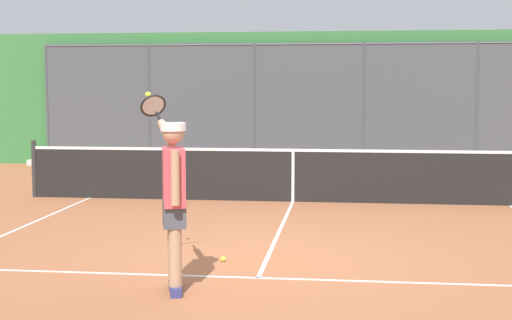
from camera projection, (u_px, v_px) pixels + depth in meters
ground_plane at (266, 260)px, 8.82m from camera, size 60.00×60.00×0.00m
court_line_markings at (255, 284)px, 7.75m from camera, size 7.67×9.85×0.01m
fence_backdrop at (310, 100)px, 19.33m from camera, size 16.87×1.37×3.48m
tennis_net at (293, 175)px, 13.28m from camera, size 9.86×0.09×1.07m
tennis_player at (173, 192)px, 7.39m from camera, size 0.75×1.31×2.01m
tennis_ball_mid_court at (223, 259)px, 8.74m from camera, size 0.07×0.07×0.07m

